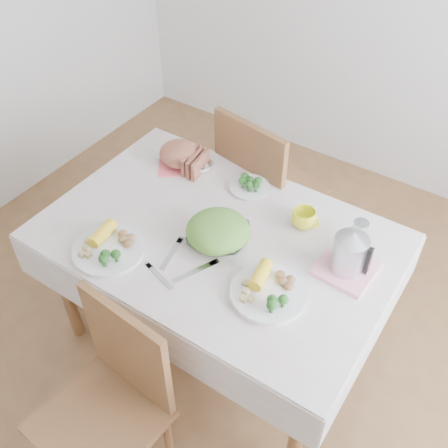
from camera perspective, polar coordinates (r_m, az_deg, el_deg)
The scene contains 19 objects.
floor at distance 2.85m, azimuth -0.57°, elevation -12.11°, with size 3.60×3.60×0.00m, color brown.
dining_table at distance 2.55m, azimuth -0.63°, elevation -7.35°, with size 1.40×0.90×0.75m, color brown.
tablecloth at distance 2.27m, azimuth -0.70°, elevation -1.27°, with size 1.50×1.00×0.01m, color beige.
chair_near at distance 2.15m, azimuth -13.44°, elevation -20.06°, with size 0.42×0.42×0.94m, color brown.
chair_far at distance 2.93m, azimuth 5.25°, elevation 3.17°, with size 0.46×0.46×1.02m, color brown.
salad_bowl at distance 2.21m, azimuth -0.65°, elevation -1.38°, with size 0.26×0.26×0.06m, color white.
dinner_plate_left at distance 2.23m, azimuth -12.43°, elevation -2.84°, with size 0.30×0.30×0.03m, color white.
dinner_plate_right at distance 2.04m, azimuth 4.86°, elevation -7.56°, with size 0.30×0.30×0.02m, color white.
broccoli_plate at distance 2.49m, azimuth 2.83°, elevation 4.01°, with size 0.19×0.19×0.02m, color beige.
napkin at distance 2.65m, azimuth -4.82°, elevation 6.54°, with size 0.21×0.21×0.00m, color #FE666E.
bread_loaf at distance 2.62m, azimuth -4.90°, elevation 7.52°, with size 0.20×0.19×0.12m, color brown.
fruit_bowl at distance 2.60m, azimuth -2.52°, elevation 6.37°, with size 0.12×0.12×0.04m, color white.
yellow_mug at distance 2.30m, azimuth 8.67°, elevation 0.59°, with size 0.11×0.11×0.09m, color yellow.
glass_tumbler at distance 2.25m, azimuth 14.48°, elevation -0.93°, with size 0.06×0.06×0.12m, color white.
pink_tray at distance 2.17m, azimuth 13.12°, elevation -4.72°, with size 0.22×0.22×0.02m, color pink.
electric_kettle at distance 2.09m, azimuth 13.60°, elevation -2.65°, with size 0.14×0.14×0.19m, color #B2B5BA.
fork_left at distance 2.19m, azimuth -5.73°, elevation -3.23°, with size 0.02×0.19×0.00m, color silver.
fork_right at distance 2.12m, azimuth -3.19°, elevation -5.19°, with size 0.02×0.20×0.00m, color silver.
knife at distance 2.11m, azimuth -7.06°, elevation -5.65°, with size 0.02×0.17×0.00m, color silver.
Camera 1 is at (0.91, -1.32, 2.35)m, focal length 42.00 mm.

